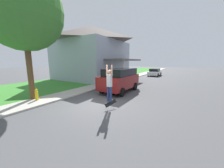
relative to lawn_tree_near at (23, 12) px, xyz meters
name	(u,v)px	position (x,y,z in m)	size (l,w,h in m)	color
ground_plane	(97,105)	(4.41, 1.55, -5.73)	(120.00, 120.00, 0.00)	#49494C
lawn	(78,81)	(-3.59, 7.55, -5.69)	(10.00, 80.00, 0.08)	#387F2D
sidewalk	(104,84)	(0.81, 7.55, -5.68)	(1.80, 80.00, 0.10)	#ADA89E
house	(91,52)	(-3.77, 10.73, -1.64)	(11.58, 9.42, 7.75)	#99A3B2
lawn_tree_near	(23,12)	(0.00, 0.00, 0.00)	(4.85, 4.85, 8.10)	brown
suv_parked	(120,79)	(3.95, 5.49, -4.61)	(2.14, 4.41, 2.05)	maroon
car_down_street	(155,72)	(3.62, 20.27, -5.08)	(1.91, 4.25, 1.33)	silver
skateboarder	(109,83)	(5.46, 1.43, -4.23)	(0.41, 0.24, 2.05)	navy
skateboard	(111,103)	(5.49, 1.50, -5.42)	(0.38, 0.75, 0.37)	black
fire_hydrant	(37,95)	(0.53, -0.01, -5.26)	(0.20, 0.20, 0.77)	gold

